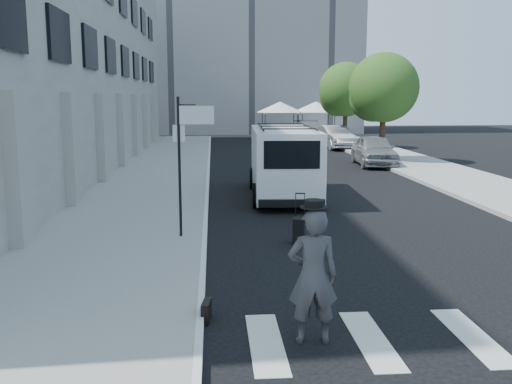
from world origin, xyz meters
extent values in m
plane|color=black|center=(0.00, 0.00, 0.00)|extent=(120.00, 120.00, 0.00)
cube|color=gray|center=(-4.25, 16.00, 0.07)|extent=(4.50, 48.00, 0.15)
cube|color=gray|center=(9.00, 20.00, 0.07)|extent=(4.00, 56.00, 0.15)
cube|color=gray|center=(-11.50, 18.00, 6.00)|extent=(10.00, 44.00, 12.00)
cube|color=slate|center=(2.00, 50.00, 12.50)|extent=(22.00, 12.00, 25.00)
cylinder|color=black|center=(-2.60, 3.20, 1.90)|extent=(0.07, 0.07, 3.50)
cube|color=white|center=(-2.60, 3.22, 2.75)|extent=(0.30, 0.03, 0.42)
cube|color=white|center=(-2.15, 3.20, 3.20)|extent=(0.85, 0.06, 0.45)
cylinder|color=black|center=(7.60, 20.00, 1.40)|extent=(0.32, 0.32, 2.80)
sphere|color=#29511A|center=(7.60, 20.00, 4.13)|extent=(3.80, 3.80, 3.80)
sphere|color=#29511A|center=(7.20, 20.60, 3.56)|extent=(2.66, 2.66, 2.66)
cylinder|color=black|center=(7.60, 29.00, 1.40)|extent=(0.32, 0.32, 2.80)
sphere|color=#29511A|center=(7.60, 29.00, 4.13)|extent=(3.80, 3.80, 3.80)
sphere|color=#29511A|center=(7.20, 29.60, 3.56)|extent=(2.66, 2.66, 2.66)
cylinder|color=black|center=(2.60, 36.60, 1.10)|extent=(0.06, 0.06, 2.20)
cylinder|color=black|center=(5.40, 36.60, 1.10)|extent=(0.06, 0.06, 2.20)
cylinder|color=black|center=(2.60, 39.40, 1.10)|extent=(0.06, 0.06, 2.20)
cylinder|color=black|center=(5.40, 39.40, 1.10)|extent=(0.06, 0.06, 2.20)
cube|color=white|center=(4.00, 38.00, 2.25)|extent=(3.00, 3.00, 0.12)
cone|color=white|center=(4.00, 38.00, 2.75)|extent=(4.00, 4.00, 0.90)
cylinder|color=black|center=(5.80, 37.10, 1.10)|extent=(0.06, 0.06, 2.20)
cylinder|color=black|center=(8.60, 37.10, 1.10)|extent=(0.06, 0.06, 2.20)
cylinder|color=black|center=(5.80, 39.90, 1.10)|extent=(0.06, 0.06, 2.20)
cylinder|color=black|center=(8.60, 39.90, 1.10)|extent=(0.06, 0.06, 2.20)
cube|color=white|center=(7.20, 38.50, 2.25)|extent=(3.00, 3.00, 0.12)
cone|color=white|center=(7.20, 38.50, 2.75)|extent=(4.00, 4.00, 0.90)
imported|color=#3D3D40|center=(-0.31, -3.00, 1.03)|extent=(0.76, 0.51, 2.06)
cube|color=black|center=(-1.90, -2.08, 0.17)|extent=(0.18, 0.45, 0.34)
cube|color=black|center=(0.37, 2.80, 0.33)|extent=(0.38, 0.51, 0.65)
cylinder|color=black|center=(0.31, 3.03, 0.94)|extent=(0.02, 0.02, 0.62)
cylinder|color=black|center=(0.53, 2.97, 0.94)|extent=(0.02, 0.02, 0.62)
cube|color=black|center=(0.42, 3.00, 1.24)|extent=(0.25, 0.09, 0.03)
cube|color=white|center=(0.80, 9.40, 1.35)|extent=(2.43, 6.00, 2.30)
cube|color=white|center=(0.93, 12.63, 0.82)|extent=(2.12, 1.07, 1.21)
cube|color=black|center=(0.68, 6.47, 1.86)|extent=(1.76, 0.16, 0.88)
cylinder|color=black|center=(-0.15, 11.52, 0.42)|extent=(0.34, 0.84, 0.83)
cylinder|color=black|center=(1.93, 11.44, 0.42)|extent=(0.34, 0.84, 0.83)
cylinder|color=black|center=(-0.32, 7.47, 0.42)|extent=(0.34, 0.84, 0.83)
cylinder|color=black|center=(1.76, 7.39, 0.42)|extent=(0.34, 0.84, 0.83)
imported|color=gray|center=(6.80, 18.70, 0.82)|extent=(2.26, 4.91, 1.63)
imported|color=slate|center=(6.80, 28.69, 0.81)|extent=(2.36, 5.09, 1.61)
imported|color=gray|center=(6.04, 34.83, 0.84)|extent=(2.68, 5.90, 1.68)
camera|label=1|loc=(-1.76, -11.02, 3.66)|focal=40.00mm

